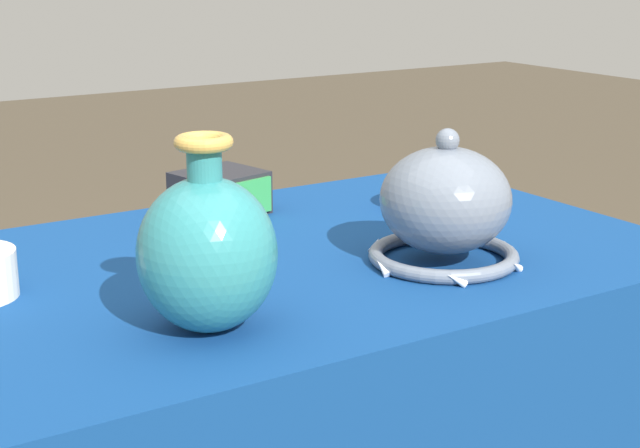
{
  "coord_description": "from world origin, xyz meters",
  "views": [
    {
      "loc": [
        -0.7,
        -1.26,
        1.22
      ],
      "look_at": [
        0.01,
        -0.14,
        0.85
      ],
      "focal_mm": 55.0,
      "sensor_mm": 36.0,
      "label": 1
    }
  ],
  "objects_px": {
    "vase_tall_bulbous": "(207,252)",
    "vase_dome_bell": "(445,208)",
    "mosaic_tile_box": "(220,193)",
    "pot_squat_cobalt": "(430,194)"
  },
  "relations": [
    {
      "from": "mosaic_tile_box",
      "to": "vase_dome_bell",
      "type": "bearing_deg",
      "value": -82.47
    },
    {
      "from": "pot_squat_cobalt",
      "to": "vase_dome_bell",
      "type": "bearing_deg",
      "value": -124.89
    },
    {
      "from": "vase_tall_bulbous",
      "to": "pot_squat_cobalt",
      "type": "distance_m",
      "value": 0.69
    },
    {
      "from": "vase_dome_bell",
      "to": "vase_tall_bulbous",
      "type": "bearing_deg",
      "value": -172.71
    },
    {
      "from": "vase_dome_bell",
      "to": "mosaic_tile_box",
      "type": "xyz_separation_m",
      "value": [
        -0.16,
        0.44,
        -0.05
      ]
    },
    {
      "from": "vase_tall_bulbous",
      "to": "pot_squat_cobalt",
      "type": "relative_size",
      "value": 1.7
    },
    {
      "from": "vase_tall_bulbous",
      "to": "vase_dome_bell",
      "type": "xyz_separation_m",
      "value": [
        0.42,
        0.05,
        -0.02
      ]
    },
    {
      "from": "vase_tall_bulbous",
      "to": "pot_squat_cobalt",
      "type": "xyz_separation_m",
      "value": [
        0.61,
        0.32,
        -0.08
      ]
    },
    {
      "from": "vase_tall_bulbous",
      "to": "vase_dome_bell",
      "type": "bearing_deg",
      "value": 7.29
    },
    {
      "from": "vase_tall_bulbous",
      "to": "mosaic_tile_box",
      "type": "xyz_separation_m",
      "value": [
        0.26,
        0.49,
        -0.06
      ]
    }
  ]
}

